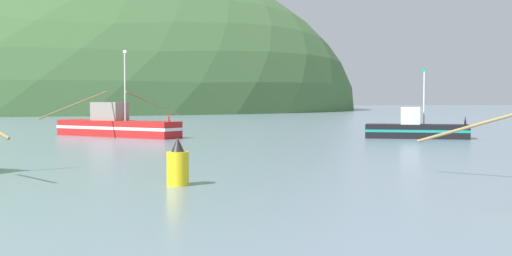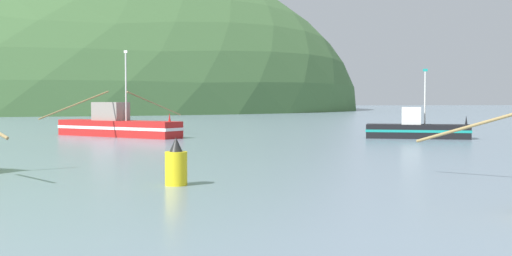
{
  "view_description": "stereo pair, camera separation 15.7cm",
  "coord_description": "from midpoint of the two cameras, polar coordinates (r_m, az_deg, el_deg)",
  "views": [
    {
      "loc": [
        -12.38,
        -10.8,
        3.03
      ],
      "look_at": [
        -6.62,
        26.65,
        1.4
      ],
      "focal_mm": 47.37,
      "sensor_mm": 36.0,
      "label": 1
    },
    {
      "loc": [
        -12.23,
        -10.82,
        3.03
      ],
      "look_at": [
        -6.62,
        26.65,
        1.4
      ],
      "focal_mm": 47.37,
      "sensor_mm": 36.0,
      "label": 2
    }
  ],
  "objects": [
    {
      "name": "fishing_boat_red",
      "position": [
        55.6,
        -11.81,
        0.19
      ],
      "size": [
        10.53,
        11.74,
        6.9
      ],
      "rotation": [
        0.0,
        0.0,
        5.55
      ],
      "color": "red",
      "rests_on": "ground"
    },
    {
      "name": "channel_buoy",
      "position": [
        23.82,
        -6.81,
        -3.15
      ],
      "size": [
        0.78,
        0.78,
        1.69
      ],
      "color": "yellow",
      "rests_on": "ground"
    },
    {
      "name": "fishing_boat_black",
      "position": [
        53.44,
        13.28,
        -0.09
      ],
      "size": [
        8.12,
        4.9,
        5.35
      ],
      "rotation": [
        0.0,
        0.0,
        5.91
      ],
      "color": "black",
      "rests_on": "ground"
    }
  ]
}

